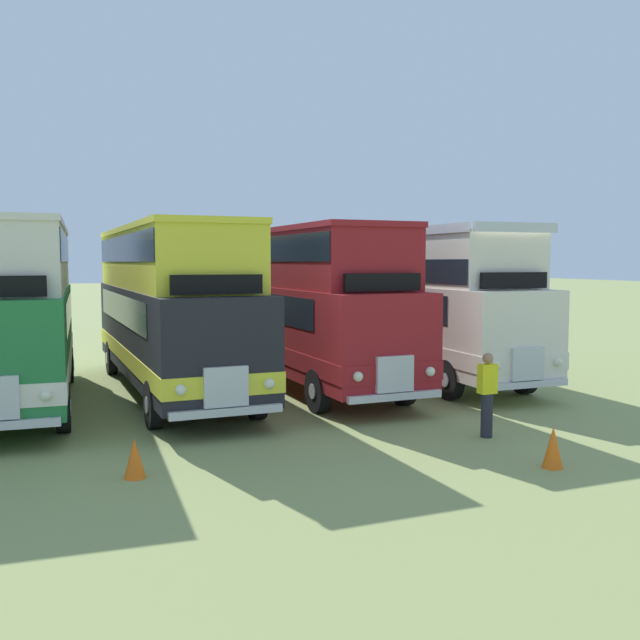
% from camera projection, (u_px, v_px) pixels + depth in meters
% --- Properties ---
extents(ground_plane, '(200.00, 200.00, 0.00)m').
position_uv_depth(ground_plane, '(18.00, 403.00, 17.70)').
color(ground_plane, '#8C9956').
extents(bus_fourth_in_row, '(2.99, 10.07, 4.49)m').
position_uv_depth(bus_fourth_in_row, '(15.00, 306.00, 17.32)').
color(bus_fourth_in_row, '#237538').
rests_on(bus_fourth_in_row, ground).
extents(bus_fifth_in_row, '(2.81, 11.52, 4.49)m').
position_uv_depth(bus_fifth_in_row, '(169.00, 302.00, 19.07)').
color(bus_fifth_in_row, black).
rests_on(bus_fifth_in_row, ground).
extents(bus_sixth_in_row, '(2.78, 11.06, 4.49)m').
position_uv_depth(bus_sixth_in_row, '(303.00, 299.00, 20.43)').
color(bus_sixth_in_row, maroon).
rests_on(bus_sixth_in_row, ground).
extents(bus_seventh_in_row, '(2.71, 11.05, 4.52)m').
position_uv_depth(bus_seventh_in_row, '(416.00, 300.00, 22.01)').
color(bus_seventh_in_row, silver).
rests_on(bus_seventh_in_row, ground).
extents(cone_near_end, '(0.36, 0.36, 0.73)m').
position_uv_depth(cone_near_end, '(553.00, 447.00, 12.12)').
color(cone_near_end, orange).
rests_on(cone_near_end, ground).
extents(cone_mid_row, '(0.36, 0.36, 0.67)m').
position_uv_depth(cone_mid_row, '(135.00, 458.00, 11.56)').
color(cone_mid_row, orange).
rests_on(cone_mid_row, ground).
extents(marshal_person, '(0.36, 0.24, 1.73)m').
position_uv_depth(marshal_person, '(487.00, 394.00, 14.20)').
color(marshal_person, '#23232D').
rests_on(marshal_person, ground).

